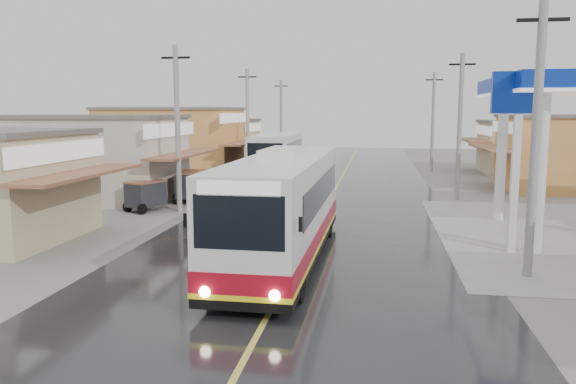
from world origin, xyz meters
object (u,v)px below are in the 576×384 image
tricycle_far (145,194)px  second_bus (277,155)px  tyre_stack (195,215)px  cyclist (240,215)px  tricycle_near (192,184)px  coach_bus (284,207)px

tricycle_far → second_bus: bearing=95.7°
tricycle_far → tyre_stack: tricycle_far is taller
cyclist → tricycle_near: bearing=112.2°
cyclist → tyre_stack: size_ratio=2.58×
tyre_stack → cyclist: bearing=-38.2°
tricycle_near → tricycle_far: 3.26m
tricycle_far → tricycle_near: bearing=86.6°
coach_bus → second_bus: bearing=101.5°
cyclist → tricycle_near: cyclist is taller
second_bus → tricycle_far: size_ratio=4.30×
second_bus → cyclist: (1.67, -18.04, -1.08)m
cyclist → tricycle_far: size_ratio=0.89×
tyre_stack → tricycle_near: bearing=110.2°
cyclist → tricycle_near: (-4.35, 6.80, 0.31)m
coach_bus → tricycle_near: (-6.85, 10.89, -0.80)m
coach_bus → tyre_stack: size_ratio=15.07×
second_bus → cyclist: size_ratio=4.85×
tricycle_near → second_bus: bearing=73.8°
cyclist → tricycle_far: (-5.73, 3.84, 0.20)m
tricycle_near → coach_bus: bearing=-60.6°
cyclist → tyre_stack: 3.35m
tricycle_near → tyre_stack: (1.75, -4.74, -0.77)m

